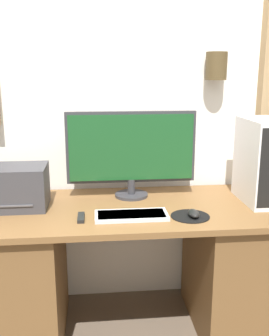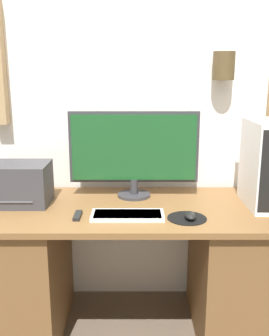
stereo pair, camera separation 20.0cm
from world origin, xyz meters
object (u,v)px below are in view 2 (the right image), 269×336
at_px(monitor, 135,150).
at_px(computer_tower, 267,164).
at_px(keyboard, 128,215).
at_px(mouse, 191,216).
at_px(printer, 13,184).
at_px(remote_control, 78,215).

xyz_separation_m(monitor, computer_tower, (0.68, -0.16, -0.04)).
relative_size(monitor, keyboard, 2.02).
distance_m(keyboard, mouse, 0.30).
bearing_deg(mouse, printer, 165.42).
height_order(keyboard, remote_control, keyboard).
relative_size(computer_tower, remote_control, 3.78).
relative_size(printer, remote_control, 3.30).
relative_size(mouse, printer, 0.25).
bearing_deg(monitor, keyboard, -95.28).
height_order(computer_tower, remote_control, computer_tower).
bearing_deg(computer_tower, remote_control, -169.76).
bearing_deg(monitor, printer, -169.03).
height_order(monitor, mouse, monitor).
relative_size(computer_tower, printer, 1.15).
relative_size(keyboard, mouse, 3.62).
height_order(keyboard, computer_tower, computer_tower).
xyz_separation_m(printer, remote_control, (0.37, -0.20, -0.10)).
height_order(monitor, keyboard, monitor).
bearing_deg(remote_control, computer_tower, 10.24).
relative_size(keyboard, computer_tower, 0.79).
bearing_deg(mouse, computer_tower, 26.48).
bearing_deg(computer_tower, mouse, -153.52).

